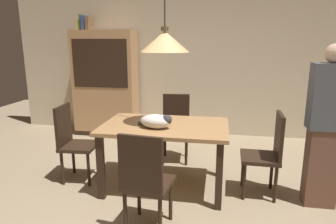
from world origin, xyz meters
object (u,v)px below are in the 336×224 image
(cat_sleeping, at_px, (156,121))
(pendant_lamp, at_px, (165,41))
(chair_right_side, at_px, (268,151))
(hutch_bookcase, at_px, (106,85))
(book_brown_thick, at_px, (89,24))
(book_blue_wide, at_px, (85,23))
(chair_far_back, at_px, (176,124))
(chair_near_front, at_px, (145,179))
(book_green_slim, at_px, (82,22))
(person_standing, at_px, (326,128))
(chair_left_side, at_px, (73,139))
(dining_table, at_px, (165,133))
(book_yellow_short, at_px, (80,25))

(cat_sleeping, bearing_deg, pendant_lamp, 65.86)
(chair_right_side, bearing_deg, hutch_bookcase, 143.68)
(book_brown_thick, bearing_deg, cat_sleeping, -51.48)
(cat_sleeping, height_order, book_blue_wide, book_blue_wide)
(chair_right_side, relative_size, hutch_bookcase, 0.50)
(chair_right_side, distance_m, chair_far_back, 1.44)
(cat_sleeping, relative_size, book_brown_thick, 1.65)
(chair_right_side, xyz_separation_m, hutch_bookcase, (-2.56, 1.88, 0.38))
(chair_near_front, bearing_deg, book_green_slim, 123.10)
(book_blue_wide, height_order, person_standing, book_blue_wide)
(chair_left_side, distance_m, chair_near_front, 1.42)
(chair_left_side, bearing_deg, dining_table, 0.29)
(chair_right_side, distance_m, book_brown_thick, 3.67)
(chair_far_back, distance_m, hutch_bookcase, 1.78)
(chair_near_front, height_order, book_blue_wide, book_blue_wide)
(pendant_lamp, bearing_deg, chair_left_side, -179.71)
(person_standing, bearing_deg, book_brown_thick, 149.07)
(dining_table, distance_m, chair_near_front, 0.89)
(cat_sleeping, xyz_separation_m, book_yellow_short, (-1.79, 2.02, 1.11))
(chair_far_back, relative_size, book_green_slim, 3.58)
(pendant_lamp, bearing_deg, chair_near_front, -90.59)
(cat_sleeping, relative_size, hutch_bookcase, 0.21)
(chair_left_side, relative_size, book_brown_thick, 3.88)
(hutch_bookcase, distance_m, book_blue_wide, 1.13)
(hutch_bookcase, xyz_separation_m, person_standing, (3.07, -1.99, -0.06))
(chair_right_side, bearing_deg, book_blue_wide, 146.82)
(chair_right_side, height_order, cat_sleeping, chair_right_side)
(pendant_lamp, bearing_deg, book_brown_thick, 131.70)
(book_green_slim, relative_size, person_standing, 0.16)
(book_brown_thick, bearing_deg, hutch_bookcase, -0.35)
(chair_left_side, xyz_separation_m, hutch_bookcase, (-0.30, 1.88, 0.38))
(pendant_lamp, bearing_deg, dining_table, -88.81)
(dining_table, bearing_deg, person_standing, -3.78)
(dining_table, bearing_deg, hutch_bookcase, 127.27)
(chair_near_front, xyz_separation_m, book_green_slim, (-1.80, 2.76, 1.47))
(book_green_slim, bearing_deg, book_yellow_short, 180.00)
(hutch_bookcase, relative_size, book_brown_thick, 7.71)
(book_green_slim, height_order, person_standing, book_green_slim)
(chair_near_front, xyz_separation_m, chair_far_back, (0.00, 1.76, 0.00))
(book_green_slim, bearing_deg, book_blue_wide, 0.00)
(chair_right_side, xyz_separation_m, chair_left_side, (-2.26, -0.00, 0.00))
(chair_left_side, distance_m, chair_far_back, 1.43)
(book_green_slim, relative_size, book_blue_wide, 1.08)
(chair_far_back, height_order, cat_sleeping, chair_far_back)
(book_blue_wide, bearing_deg, chair_left_side, -71.77)
(book_yellow_short, bearing_deg, chair_left_side, -68.86)
(dining_table, distance_m, book_brown_thick, 2.84)
(chair_left_side, relative_size, book_blue_wide, 3.88)
(pendant_lamp, xyz_separation_m, book_blue_wide, (-1.75, 1.88, 0.31))
(pendant_lamp, bearing_deg, chair_right_side, -0.11)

